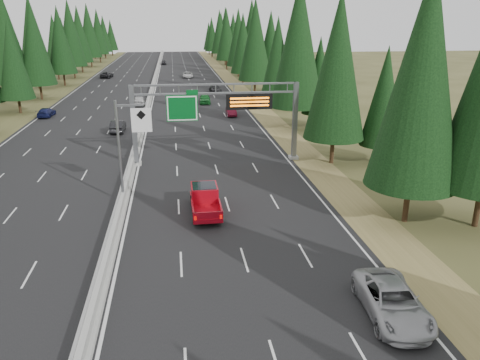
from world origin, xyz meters
name	(u,v)px	position (x,y,z in m)	size (l,w,h in m)	color
road	(151,96)	(0.00, 80.00, 0.04)	(32.00, 260.00, 0.08)	black
shoulder_right	(244,94)	(17.80, 80.00, 0.03)	(3.60, 260.00, 0.06)	olive
shoulder_left	(53,98)	(-17.80, 80.00, 0.03)	(3.60, 260.00, 0.06)	#40411E
median_barrier	(151,94)	(0.00, 80.00, 0.41)	(0.70, 260.00, 0.85)	#979791
sign_gantry	(223,111)	(8.92, 34.88, 5.27)	(16.75, 0.98, 7.80)	slate
hov_sign_pole	(127,145)	(0.58, 24.97, 4.72)	(2.80, 0.50, 8.00)	slate
tree_row_right	(275,46)	(21.86, 71.21, 9.45)	(11.59, 238.82, 18.92)	black
tree_row_left	(10,48)	(-21.49, 72.22, 9.40)	(11.95, 240.54, 18.96)	black
silver_minivan	(392,301)	(14.20, 8.00, 0.86)	(2.60, 5.64, 1.57)	#A5A6AA
red_pickup	(205,198)	(6.21, 22.37, 1.11)	(2.05, 5.73, 1.87)	black
car_ahead_green	(205,99)	(9.50, 70.06, 0.86)	(1.84, 4.58, 1.56)	#166022
car_ahead_dkred	(231,111)	(12.63, 58.61, 0.72)	(1.36, 3.89, 1.28)	#550C1C
car_ahead_dkgrey	(215,89)	(12.38, 82.54, 0.78)	(1.95, 4.80, 1.39)	black
car_ahead_white	(188,75)	(7.90, 108.02, 0.79)	(2.35, 5.10, 1.42)	silver
car_ahead_far	(164,62)	(1.50, 145.50, 0.77)	(1.62, 4.03, 1.37)	black
car_onc_near	(118,126)	(-2.96, 49.97, 0.83)	(1.59, 4.55, 1.50)	black
car_onc_blue	(46,112)	(-14.50, 61.66, 0.73)	(1.82, 4.48, 1.30)	#151B4C
car_onc_white	(139,101)	(-1.50, 69.44, 0.88)	(1.88, 4.67, 1.59)	silver
car_onc_far	(107,75)	(-11.95, 111.09, 0.82)	(2.45, 5.31, 1.48)	black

